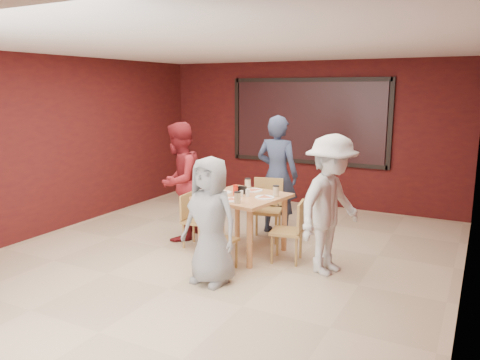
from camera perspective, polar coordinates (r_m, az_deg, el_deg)
The scene contains 11 objects.
floor at distance 6.49m, azimuth -2.67°, elevation -9.49°, with size 7.00×7.00×0.00m, color #CCB38E.
window_blinds at distance 9.23m, azimuth 8.23°, elevation 7.09°, with size 3.00×0.02×1.50m, color black.
dining_table at distance 6.50m, azimuth 0.35°, elevation -2.78°, with size 1.20×1.20×0.98m.
chair_front at distance 5.92m, azimuth -2.88°, elevation -7.02°, with size 0.41×0.41×0.78m.
chair_back at distance 7.17m, azimuth 3.32°, elevation -3.09°, with size 0.55×0.55×0.93m.
chair_left at distance 6.87m, azimuth -5.70°, elevation -4.49°, with size 0.41×0.41×0.78m.
chair_right at distance 6.25m, azimuth 6.37°, elevation -5.82°, with size 0.47×0.47×0.83m.
diner_front at distance 5.50m, azimuth -3.62°, elevation -4.97°, with size 0.74×0.48×1.52m, color gray.
diner_back at distance 7.39m, azimuth 4.56°, elevation 0.62°, with size 0.69×0.45×1.88m, color #2D3650.
diner_left at distance 7.15m, azimuth -7.42°, elevation -0.17°, with size 0.87×0.68×1.79m, color maroon.
diner_right at distance 5.86m, azimuth 10.99°, elevation -3.02°, with size 1.13×0.65×1.74m, color silver.
Camera 1 is at (3.09, -5.23, 2.29)m, focal length 35.00 mm.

